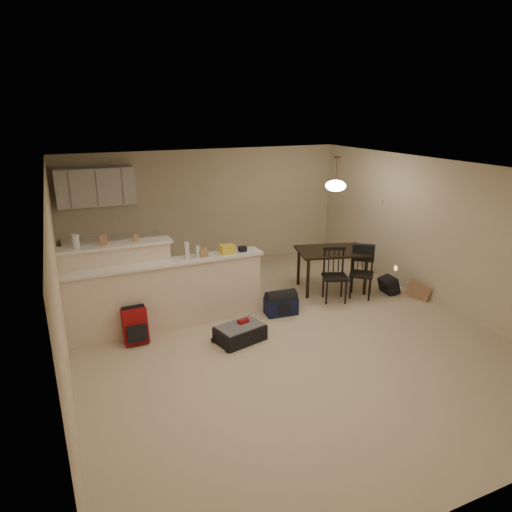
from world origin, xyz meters
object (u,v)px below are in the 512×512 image
pendant_lamp (336,185)px  navy_duffel (281,306)px  dining_table (332,255)px  dining_chair_far (362,273)px  black_daypack (389,285)px  dining_chair_near (335,276)px  red_backpack (135,326)px  suitcase (240,333)px

pendant_lamp → navy_duffel: 2.36m
dining_table → pendant_lamp: 1.30m
dining_chair_far → black_daypack: size_ratio=2.77×
dining_chair_near → navy_duffel: (-1.12, -0.12, -0.33)m
dining_table → red_backpack: dining_table is taller
dining_chair_far → red_backpack: size_ratio=1.79×
navy_duffel → black_daypack: bearing=5.0°
navy_duffel → dining_chair_far: bearing=7.3°
dining_table → black_daypack: (0.90, -0.59, -0.54)m
dining_table → pendant_lamp: (0.00, 0.00, 1.30)m
navy_duffel → dining_chair_near: bearing=10.9°
pendant_lamp → dining_chair_far: (0.30, -0.52, -1.52)m
pendant_lamp → black_daypack: 2.13m
dining_table → dining_chair_near: 0.57m
dining_chair_near → red_backpack: 3.52m
red_backpack → navy_duffel: bearing=0.2°
dining_table → dining_chair_far: 0.64m
suitcase → navy_duffel: bearing=16.8°
dining_table → pendant_lamp: pendant_lamp is taller
pendant_lamp → navy_duffel: size_ratio=1.17×
navy_duffel → red_backpack: bearing=-175.0°
pendant_lamp → red_backpack: bearing=-171.0°
pendant_lamp → black_daypack: bearing=-33.5°
pendant_lamp → dining_chair_near: (-0.23, -0.48, -1.51)m
dining_chair_near → red_backpack: size_ratio=1.83×
dining_chair_near → navy_duffel: dining_chair_near is taller
pendant_lamp → suitcase: (-2.33, -1.17, -1.87)m
dining_table → dining_chair_near: dining_chair_near is taller
dining_table → navy_duffel: (-1.35, -0.59, -0.55)m
navy_duffel → black_daypack: (2.25, 0.00, 0.01)m
dining_table → black_daypack: dining_table is taller
dining_chair_near → suitcase: 2.24m
navy_duffel → suitcase: bearing=-144.1°
pendant_lamp → dining_chair_near: bearing=-115.9°
dining_chair_near → black_daypack: bearing=15.1°
dining_table → black_daypack: 1.20m
dining_table → dining_chair_near: size_ratio=1.50×
pendant_lamp → dining_chair_far: bearing=-60.2°
dining_table → dining_chair_near: bearing=-101.3°
red_backpack → navy_duffel: red_backpack is taller
dining_table → navy_duffel: bearing=-141.8°
pendant_lamp → black_daypack: pendant_lamp is taller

